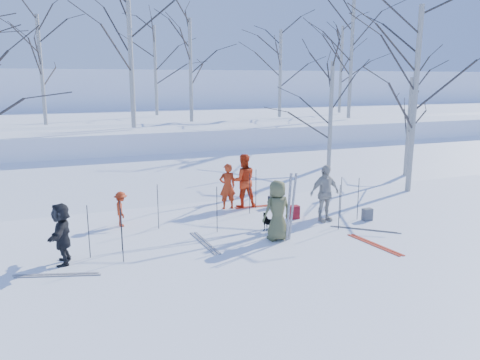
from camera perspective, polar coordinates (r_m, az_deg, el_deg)
name	(u,v)px	position (r m, az deg, el deg)	size (l,w,h in m)	color
ground	(260,235)	(13.30, 2.39, -6.76)	(120.00, 120.00, 0.00)	white
snow_ramp	(192,181)	(19.63, -5.91, -0.13)	(70.00, 9.50, 1.40)	white
snow_plateau	(146,135)	(29.13, -11.33, 5.42)	(70.00, 18.00, 2.20)	white
far_hill	(108,103)	(49.80, -15.83, 9.07)	(90.00, 30.00, 6.00)	white
skier_olive_center	(277,210)	(12.74, 4.57, -3.72)	(0.81, 0.53, 1.66)	#505332
skier_red_north	(227,186)	(15.77, -1.55, -0.78)	(0.57, 0.37, 1.55)	#AD2E10
skier_redor_behind	(243,181)	(15.98, 0.40, -0.08)	(0.89, 0.70, 1.84)	red
skier_red_seated	(121,209)	(14.40, -14.29, -3.45)	(0.68, 0.39, 1.06)	#AD2E10
skier_cream_east	(325,193)	(14.61, 10.28, -1.60)	(1.04, 0.43, 1.77)	beige
skier_grey_west	(62,234)	(11.89, -20.90, -6.12)	(1.38, 0.44, 1.49)	black
dog	(271,223)	(13.60, 3.75, -5.21)	(0.28, 0.61, 0.51)	black
upright_ski_left	(289,207)	(12.63, 5.98, -3.34)	(0.07, 0.02, 1.90)	silver
upright_ski_right	(293,207)	(12.68, 6.43, -3.28)	(0.07, 0.02, 1.90)	silver
ski_pair_a	(57,275)	(11.48, -21.42, -10.73)	(1.87, 0.76, 0.02)	silver
ski_pair_b	(365,230)	(14.23, 15.01, -5.86)	(1.56, 1.40, 0.02)	silver
ski_pair_c	(205,243)	(12.72, -4.33, -7.64)	(0.31, 1.91, 0.02)	silver
ski_pair_d	(261,206)	(16.25, 2.63, -3.19)	(1.91, 0.31, 0.02)	red
ski_pair_e	(374,244)	(13.06, 16.08, -7.56)	(0.44, 1.91, 0.02)	red
ski_pole_a	(121,226)	(12.27, -14.30, -5.49)	(0.02, 0.02, 1.34)	black
ski_pole_b	(250,194)	(15.22, 1.18, -1.67)	(0.02, 0.02, 1.34)	black
ski_pole_c	(341,198)	(15.04, 12.20, -2.12)	(0.02, 0.02, 1.34)	black
ski_pole_d	(256,189)	(15.89, 1.95, -1.08)	(0.02, 0.02, 1.34)	black
ski_pole_e	(89,232)	(12.06, -17.98, -6.02)	(0.02, 0.02, 1.34)	black
ski_pole_f	(158,207)	(13.88, -9.97, -3.23)	(0.02, 0.02, 1.34)	black
ski_pole_g	(122,235)	(11.58, -14.18, -6.55)	(0.02, 0.02, 1.34)	black
ski_pole_h	(339,207)	(13.91, 12.01, -3.28)	(0.02, 0.02, 1.34)	black
ski_pole_i	(217,210)	(13.40, -2.82, -3.62)	(0.02, 0.02, 1.34)	black
ski_pole_j	(358,199)	(15.01, 14.20, -2.25)	(0.02, 0.02, 1.34)	black
backpack_red	(294,212)	(14.87, 6.59, -3.92)	(0.32, 0.22, 0.42)	maroon
backpack_grey	(367,214)	(15.13, 15.25, -4.08)	(0.30, 0.20, 0.38)	#4F5156
backpack_dark	(274,202)	(16.08, 4.13, -2.67)	(0.34, 0.24, 0.40)	black
birch_plateau_a	(341,70)	(31.19, 12.21, 12.97)	(4.36, 4.36, 5.37)	silver
birch_plateau_b	(155,71)	(28.80, -10.28, 12.95)	(4.23, 4.23, 5.18)	silver
birch_plateau_c	(130,47)	(21.54, -13.24, 15.52)	(5.47, 5.47, 6.96)	silver
birch_plateau_d	(280,74)	(27.05, 4.92, 12.75)	(3.96, 3.96, 4.80)	silver
birch_plateau_e	(351,58)	(26.92, 13.41, 14.28)	(5.15, 5.15, 6.50)	silver
birch_plateau_f	(191,71)	(24.11, -6.04, 13.11)	(4.14, 4.14, 5.06)	silver
birch_plateau_i	(41,71)	(24.01, -23.06, 12.16)	(4.10, 4.10, 4.99)	silver
birch_edge_b	(415,101)	(19.13, 20.51, 8.96)	(5.49, 5.49, 6.98)	silver
birch_edge_c	(408,129)	(21.62, 19.84, 5.86)	(3.68, 3.68, 4.40)	silver
birch_edge_e	(330,121)	(20.75, 10.96, 7.03)	(4.14, 4.14, 5.06)	silver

